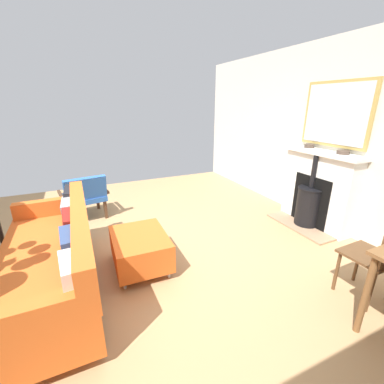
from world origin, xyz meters
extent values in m
cube|color=tan|center=(0.00, 0.00, 0.00)|extent=(5.73, 6.16, 0.01)
cube|color=silver|center=(-2.86, 0.00, 1.31)|extent=(0.12, 6.16, 2.62)
cube|color=#9E7A5B|center=(-2.39, 0.33, 0.01)|extent=(0.33, 1.05, 0.03)
cube|color=white|center=(-2.68, 0.33, 0.54)|extent=(0.25, 1.10, 1.09)
cube|color=black|center=(-2.57, 0.33, 0.40)|extent=(0.06, 0.62, 0.74)
cylinder|color=black|center=(-2.53, 0.33, 0.31)|extent=(0.34, 0.34, 0.56)
cylinder|color=black|center=(-2.53, 0.33, 0.60)|extent=(0.36, 0.36, 0.02)
cylinder|color=black|center=(-2.53, 0.33, 0.85)|extent=(0.07, 0.07, 0.48)
cube|color=white|center=(-2.65, 0.33, 1.11)|extent=(0.30, 1.18, 0.05)
cube|color=tan|center=(-2.78, 0.33, 1.63)|extent=(0.04, 1.01, 0.87)
cube|color=silver|center=(-2.76, 0.33, 1.63)|extent=(0.01, 0.93, 0.79)
cylinder|color=#47382D|center=(-2.68, 0.05, 1.16)|extent=(0.14, 0.14, 0.05)
torus|color=#47382D|center=(-2.68, 0.05, 1.19)|extent=(0.14, 0.14, 0.01)
cylinder|color=#47382D|center=(-2.68, 0.60, 1.16)|extent=(0.16, 0.16, 0.05)
torus|color=#47382D|center=(-2.68, 0.60, 1.18)|extent=(0.16, 0.16, 0.01)
cylinder|color=#B2B2B7|center=(1.24, -0.47, 0.05)|extent=(0.04, 0.04, 0.10)
cylinder|color=#B2B2B7|center=(0.59, -0.48, 0.05)|extent=(0.04, 0.04, 0.10)
cylinder|color=#B2B2B7|center=(0.59, 1.24, 0.05)|extent=(0.04, 0.04, 0.10)
cube|color=orange|center=(0.91, 0.38, 0.28)|extent=(0.81, 2.02, 0.36)
cube|color=orange|center=(0.57, 0.38, 0.64)|extent=(0.14, 2.02, 0.37)
cube|color=orange|center=(0.92, -0.57, 0.55)|extent=(0.76, 0.12, 0.20)
cube|color=orange|center=(0.91, 1.33, 0.55)|extent=(0.76, 0.12, 0.20)
cube|color=black|center=(0.67, -0.35, 0.63)|extent=(0.18, 0.39, 0.40)
cube|color=#99999E|center=(0.67, -0.03, 0.61)|extent=(0.13, 0.35, 0.35)
cube|color=maroon|center=(0.67, 0.37, 0.62)|extent=(0.16, 0.37, 0.37)
cube|color=#334775|center=(0.67, 0.75, 0.61)|extent=(0.14, 0.35, 0.35)
cube|color=beige|center=(0.67, 1.14, 0.61)|extent=(0.15, 0.34, 0.34)
cylinder|color=#B2B2B7|center=(0.24, 0.02, 0.04)|extent=(0.03, 0.03, 0.09)
cylinder|color=#B2B2B7|center=(0.25, 0.62, 0.04)|extent=(0.03, 0.03, 0.09)
cylinder|color=#B2B2B7|center=(-0.23, 0.04, 0.04)|extent=(0.03, 0.03, 0.09)
cylinder|color=#B2B2B7|center=(-0.21, 0.63, 0.04)|extent=(0.03, 0.03, 0.09)
cube|color=orange|center=(0.01, 0.33, 0.25)|extent=(0.60, 0.76, 0.31)
cube|color=#4C3321|center=(0.29, -1.67, 0.16)|extent=(0.05, 0.05, 0.32)
cube|color=#4C3321|center=(0.79, -1.59, 0.16)|extent=(0.05, 0.05, 0.32)
cube|color=#4C3321|center=(0.21, -1.20, 0.16)|extent=(0.05, 0.05, 0.32)
cube|color=#4C3321|center=(0.71, -1.12, 0.16)|extent=(0.05, 0.05, 0.32)
cube|color=#2D60B2|center=(0.50, -1.40, 0.34)|extent=(0.68, 0.65, 0.08)
cube|color=#2D60B2|center=(0.46, -1.15, 0.56)|extent=(0.61, 0.23, 0.35)
cube|color=#4C3321|center=(0.19, -1.45, 0.43)|extent=(0.13, 0.53, 0.04)
cube|color=#4C3321|center=(0.82, -1.34, 0.43)|extent=(0.13, 0.53, 0.04)
cube|color=black|center=(1.44, -0.47, 0.35)|extent=(0.04, 0.04, 0.71)
cylinder|color=brown|center=(-1.38, 1.92, 0.36)|extent=(0.05, 0.05, 0.72)
cylinder|color=brown|center=(-1.97, 1.49, 0.22)|extent=(0.03, 0.03, 0.43)
cylinder|color=brown|center=(-1.65, 1.50, 0.22)|extent=(0.03, 0.03, 0.43)
cylinder|color=brown|center=(-1.66, 1.82, 0.22)|extent=(0.03, 0.03, 0.43)
cube|color=brown|center=(-1.82, 1.65, 0.44)|extent=(0.41, 0.41, 0.02)
camera|label=1|loc=(0.51, 2.83, 1.78)|focal=23.98mm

